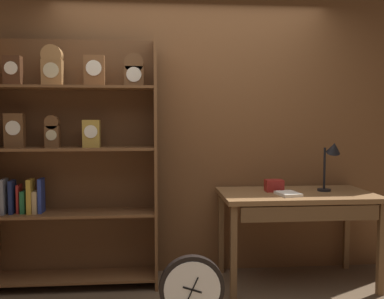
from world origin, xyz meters
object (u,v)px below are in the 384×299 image
(bookshelf, at_px, (71,156))
(toolbox_small, at_px, (274,186))
(open_repair_manual, at_px, (288,194))
(desk_lamp, at_px, (331,156))
(workbench, at_px, (297,203))
(round_clock_large, at_px, (192,290))

(bookshelf, height_order, toolbox_small, bookshelf)
(toolbox_small, bearing_deg, open_repair_manual, -71.55)
(bookshelf, xyz_separation_m, toolbox_small, (1.75, -0.06, -0.27))
(desk_lamp, bearing_deg, workbench, -172.66)
(round_clock_large, bearing_deg, toolbox_small, 44.41)
(bookshelf, bearing_deg, workbench, -4.48)
(bookshelf, distance_m, open_repair_manual, 1.86)
(workbench, bearing_deg, toolbox_small, 153.18)
(desk_lamp, bearing_deg, toolbox_small, 174.20)
(toolbox_small, bearing_deg, desk_lamp, -5.80)
(desk_lamp, height_order, toolbox_small, desk_lamp)
(workbench, xyz_separation_m, desk_lamp, (0.32, 0.04, 0.40))
(workbench, height_order, desk_lamp, desk_lamp)
(bookshelf, bearing_deg, open_repair_manual, -8.04)
(workbench, bearing_deg, bookshelf, 175.52)
(workbench, distance_m, round_clock_large, 1.28)
(workbench, height_order, round_clock_large, workbench)
(workbench, distance_m, desk_lamp, 0.51)
(open_repair_manual, relative_size, round_clock_large, 0.44)
(desk_lamp, bearing_deg, open_repair_manual, -161.25)
(round_clock_large, bearing_deg, workbench, 35.21)
(desk_lamp, xyz_separation_m, open_repair_manual, (-0.43, -0.15, -0.30))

